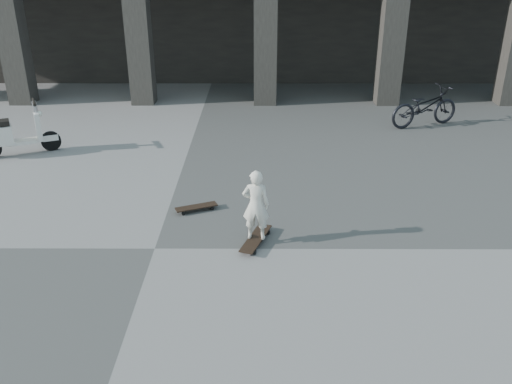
{
  "coord_description": "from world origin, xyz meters",
  "views": [
    {
      "loc": [
        1.59,
        -7.21,
        4.24
      ],
      "look_at": [
        1.56,
        0.68,
        0.65
      ],
      "focal_mm": 38.0,
      "sensor_mm": 36.0,
      "label": 1
    }
  ],
  "objects_px": {
    "longboard": "(256,239)",
    "scooter": "(5,136)",
    "skateboard_spare": "(196,207)",
    "bicycle": "(425,107)",
    "child": "(256,205)"
  },
  "relations": [
    {
      "from": "child",
      "to": "skateboard_spare",
      "type": "bearing_deg",
      "value": -41.86
    },
    {
      "from": "child",
      "to": "bicycle",
      "type": "xyz_separation_m",
      "value": [
        4.28,
        6.1,
        -0.15
      ]
    },
    {
      "from": "child",
      "to": "scooter",
      "type": "distance_m",
      "value": 6.72
    },
    {
      "from": "child",
      "to": "scooter",
      "type": "bearing_deg",
      "value": -29.74
    },
    {
      "from": "longboard",
      "to": "skateboard_spare",
      "type": "bearing_deg",
      "value": 62.04
    },
    {
      "from": "scooter",
      "to": "skateboard_spare",
      "type": "bearing_deg",
      "value": -55.52
    },
    {
      "from": "longboard",
      "to": "scooter",
      "type": "xyz_separation_m",
      "value": [
        -5.5,
        3.85,
        0.39
      ]
    },
    {
      "from": "child",
      "to": "bicycle",
      "type": "relative_size",
      "value": 0.58
    },
    {
      "from": "bicycle",
      "to": "scooter",
      "type": "bearing_deg",
      "value": 81.29
    },
    {
      "from": "longboard",
      "to": "scooter",
      "type": "distance_m",
      "value": 6.72
    },
    {
      "from": "longboard",
      "to": "scooter",
      "type": "relative_size",
      "value": 0.61
    },
    {
      "from": "skateboard_spare",
      "to": "scooter",
      "type": "relative_size",
      "value": 0.48
    },
    {
      "from": "child",
      "to": "bicycle",
      "type": "distance_m",
      "value": 7.46
    },
    {
      "from": "bicycle",
      "to": "longboard",
      "type": "bearing_deg",
      "value": 123.27
    },
    {
      "from": "scooter",
      "to": "longboard",
      "type": "bearing_deg",
      "value": -59.08
    }
  ]
}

